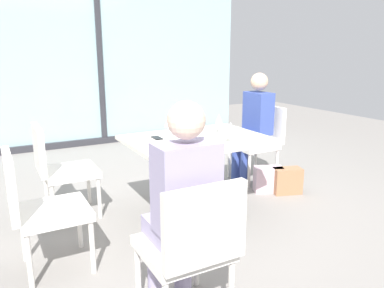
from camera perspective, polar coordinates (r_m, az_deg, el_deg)
name	(u,v)px	position (r m, az deg, el deg)	size (l,w,h in m)	color
ground_plane	(197,212)	(3.67, 0.76, -10.22)	(12.00, 12.00, 0.00)	gray
window_wall_backdrop	(100,69)	(6.34, -13.73, 10.90)	(4.99, 0.10, 2.70)	#95B7BC
dining_table_main	(197,157)	(3.49, 0.79, -1.94)	(1.26, 0.93, 0.73)	silver
chair_far_right	(260,138)	(4.54, 10.27, 0.89)	(0.50, 0.46, 0.87)	silver
chair_front_left	(191,243)	(2.10, -0.16, -14.73)	(0.46, 0.50, 0.87)	silver
chair_side_end	(38,204)	(2.78, -22.27, -8.42)	(0.50, 0.46, 0.87)	silver
chair_far_left	(59,165)	(3.62, -19.50, -3.06)	(0.50, 0.46, 0.87)	silver
person_far_right	(254,122)	(4.43, 9.27, 3.30)	(0.39, 0.34, 1.26)	#384C9E
person_front_left	(181,201)	(2.10, -1.60, -8.58)	(0.34, 0.39, 1.26)	#9E93B7
wine_glass_0	(193,118)	(3.72, 0.20, 3.99)	(0.07, 0.07, 0.18)	silver
wine_glass_1	(168,123)	(3.46, -3.68, 3.22)	(0.07, 0.07, 0.18)	silver
wine_glass_2	(231,128)	(3.24, 5.85, 2.42)	(0.07, 0.07, 0.18)	silver
wine_glass_3	(219,120)	(3.62, 4.08, 3.69)	(0.07, 0.07, 0.18)	silver
wine_glass_4	(170,134)	(3.00, -3.38, 1.56)	(0.07, 0.07, 0.18)	silver
coffee_cup	(172,127)	(3.70, -2.97, 2.56)	(0.08, 0.08, 0.09)	white
cell_phone_on_table	(157,138)	(3.44, -5.33, 0.93)	(0.07, 0.14, 0.01)	black
handbag_0	(287,181)	(4.21, 14.16, -5.40)	(0.30, 0.16, 0.28)	#A3704C
handbag_2	(268,179)	(4.21, 11.44, -5.25)	(0.30, 0.16, 0.28)	beige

